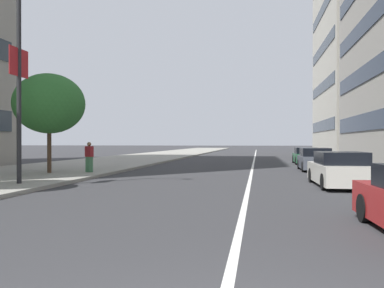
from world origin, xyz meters
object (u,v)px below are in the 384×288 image
(car_lead_in_lane, at_px, (340,170))
(street_tree_by_lamp_post, at_px, (49,104))
(car_following_behind, at_px, (315,160))
(pedestrian_on_plaza, at_px, (89,157))
(car_approaching_light, at_px, (306,156))
(street_lamp_with_banners, at_px, (26,58))

(car_lead_in_lane, relative_size, street_tree_by_lamp_post, 0.88)
(street_tree_by_lamp_post, bearing_deg, car_following_behind, -66.92)
(pedestrian_on_plaza, bearing_deg, car_following_behind, 134.73)
(street_tree_by_lamp_post, relative_size, pedestrian_on_plaza, 3.22)
(car_lead_in_lane, distance_m, car_approaching_light, 17.09)
(street_lamp_with_banners, xyz_separation_m, pedestrian_on_plaza, (6.11, 0.07, -4.06))
(car_following_behind, bearing_deg, car_approaching_light, -2.12)
(car_lead_in_lane, xyz_separation_m, street_tree_by_lamp_post, (3.03, 14.07, 3.13))
(car_lead_in_lane, xyz_separation_m, car_following_behind, (9.15, -0.28, 0.02))
(street_lamp_with_banners, bearing_deg, car_approaching_light, -33.24)
(car_approaching_light, height_order, pedestrian_on_plaza, pedestrian_on_plaza)
(car_approaching_light, distance_m, pedestrian_on_plaza, 18.45)
(pedestrian_on_plaza, bearing_deg, car_lead_in_lane, 94.15)
(street_tree_by_lamp_post, bearing_deg, street_lamp_with_banners, -159.82)
(car_lead_in_lane, xyz_separation_m, pedestrian_on_plaza, (3.79, 12.17, 0.31))
(car_following_behind, relative_size, street_tree_by_lamp_post, 0.79)
(car_lead_in_lane, bearing_deg, pedestrian_on_plaza, 71.39)
(car_approaching_light, height_order, street_lamp_with_banners, street_lamp_with_banners)
(car_following_behind, distance_m, car_approaching_light, 7.94)
(street_tree_by_lamp_post, bearing_deg, car_lead_in_lane, -102.17)
(car_approaching_light, distance_m, street_tree_by_lamp_post, 20.56)
(car_approaching_light, height_order, street_tree_by_lamp_post, street_tree_by_lamp_post)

